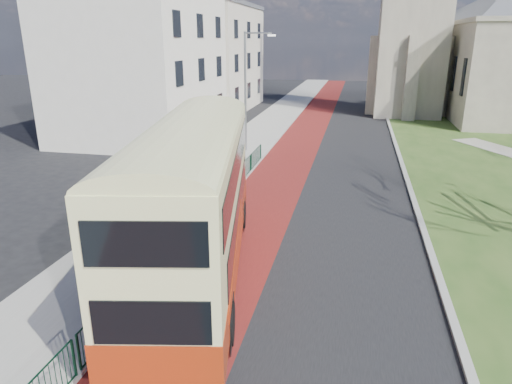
# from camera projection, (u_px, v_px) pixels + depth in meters

# --- Properties ---
(ground) EXTENTS (160.00, 160.00, 0.00)m
(ground) POSITION_uv_depth(u_px,v_px,m) (250.00, 284.00, 14.93)
(ground) COLOR black
(ground) RESTS_ON ground
(road_carriageway) EXTENTS (9.00, 120.00, 0.01)m
(road_carriageway) POSITION_uv_depth(u_px,v_px,m) (332.00, 150.00, 33.15)
(road_carriageway) COLOR black
(road_carriageway) RESTS_ON ground
(bus_lane) EXTENTS (3.40, 120.00, 0.01)m
(bus_lane) POSITION_uv_depth(u_px,v_px,m) (295.00, 148.00, 33.70)
(bus_lane) COLOR #591414
(bus_lane) RESTS_ON ground
(pavement_west) EXTENTS (4.00, 120.00, 0.12)m
(pavement_west) POSITION_uv_depth(u_px,v_px,m) (246.00, 145.00, 34.46)
(pavement_west) COLOR gray
(pavement_west) RESTS_ON ground
(kerb_west) EXTENTS (0.25, 120.00, 0.13)m
(kerb_west) POSITION_uv_depth(u_px,v_px,m) (272.00, 146.00, 34.05)
(kerb_west) COLOR #999993
(kerb_west) RESTS_ON ground
(kerb_east) EXTENTS (0.25, 80.00, 0.13)m
(kerb_east) POSITION_uv_depth(u_px,v_px,m) (396.00, 146.00, 34.04)
(kerb_east) COLOR #999993
(kerb_east) RESTS_ON ground
(pedestrian_railing) EXTENTS (0.07, 24.00, 1.12)m
(pedestrian_railing) POSITION_uv_depth(u_px,v_px,m) (203.00, 217.00, 19.06)
(pedestrian_railing) COLOR #0B311F
(pedestrian_railing) RESTS_ON ground
(street_block_near) EXTENTS (10.30, 14.30, 13.00)m
(street_block_near) POSITION_uv_depth(u_px,v_px,m) (141.00, 54.00, 36.10)
(street_block_near) COLOR silver
(street_block_near) RESTS_ON ground
(street_block_far) EXTENTS (10.30, 16.30, 11.50)m
(street_block_far) POSITION_uv_depth(u_px,v_px,m) (205.00, 57.00, 51.16)
(street_block_far) COLOR beige
(street_block_far) RESTS_ON ground
(streetlamp) EXTENTS (2.13, 0.18, 8.00)m
(streetlamp) POSITION_uv_depth(u_px,v_px,m) (247.00, 86.00, 31.03)
(streetlamp) COLOR gray
(streetlamp) RESTS_ON pavement_west
(bus) EXTENTS (5.19, 12.50, 5.09)m
(bus) POSITION_uv_depth(u_px,v_px,m) (195.00, 193.00, 14.63)
(bus) COLOR #96290D
(bus) RESTS_ON ground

